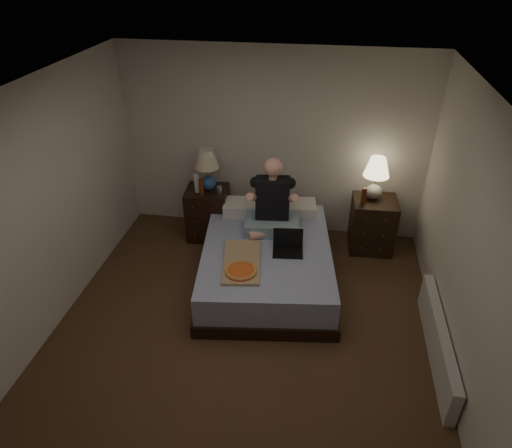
% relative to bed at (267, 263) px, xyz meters
% --- Properties ---
extents(floor, '(4.00, 4.50, 0.00)m').
position_rel_bed_xyz_m(floor, '(-0.11, -1.01, -0.25)').
color(floor, brown).
rests_on(floor, ground).
extents(ceiling, '(4.00, 4.50, 0.00)m').
position_rel_bed_xyz_m(ceiling, '(-0.11, -1.01, 2.25)').
color(ceiling, white).
rests_on(ceiling, ground).
extents(wall_back, '(4.00, 0.00, 2.50)m').
position_rel_bed_xyz_m(wall_back, '(-0.11, 1.24, 1.00)').
color(wall_back, silver).
rests_on(wall_back, ground).
extents(wall_left, '(0.00, 4.50, 2.50)m').
position_rel_bed_xyz_m(wall_left, '(-2.11, -1.01, 1.00)').
color(wall_left, silver).
rests_on(wall_left, ground).
extents(wall_right, '(0.00, 4.50, 2.50)m').
position_rel_bed_xyz_m(wall_right, '(1.89, -1.01, 1.00)').
color(wall_right, silver).
rests_on(wall_right, ground).
extents(bed, '(1.72, 2.14, 0.49)m').
position_rel_bed_xyz_m(bed, '(0.00, 0.00, 0.00)').
color(bed, '#576CAE').
rests_on(bed, floor).
extents(nightstand_left, '(0.59, 0.54, 0.71)m').
position_rel_bed_xyz_m(nightstand_left, '(-0.93, 0.85, 0.11)').
color(nightstand_left, black).
rests_on(nightstand_left, floor).
extents(nightstand_right, '(0.58, 0.53, 0.72)m').
position_rel_bed_xyz_m(nightstand_right, '(1.27, 0.90, 0.11)').
color(nightstand_right, black).
rests_on(nightstand_right, floor).
extents(lamp_left, '(0.35, 0.35, 0.56)m').
position_rel_bed_xyz_m(lamp_left, '(-0.91, 0.87, 0.75)').
color(lamp_left, '#285294').
rests_on(lamp_left, nightstand_left).
extents(lamp_right, '(0.33, 0.33, 0.56)m').
position_rel_bed_xyz_m(lamp_right, '(1.22, 0.96, 0.75)').
color(lamp_right, gray).
rests_on(lamp_right, nightstand_right).
extents(water_bottle, '(0.07, 0.07, 0.25)m').
position_rel_bed_xyz_m(water_bottle, '(-1.03, 0.77, 0.59)').
color(water_bottle, white).
rests_on(water_bottle, nightstand_left).
extents(soda_can, '(0.07, 0.07, 0.10)m').
position_rel_bed_xyz_m(soda_can, '(-0.74, 0.77, 0.52)').
color(soda_can, '#BBBAB5').
rests_on(soda_can, nightstand_left).
extents(beer_bottle_left, '(0.06, 0.06, 0.23)m').
position_rel_bed_xyz_m(beer_bottle_left, '(-0.95, 0.69, 0.58)').
color(beer_bottle_left, '#5E2A0D').
rests_on(beer_bottle_left, nightstand_left).
extents(beer_bottle_right, '(0.06, 0.06, 0.23)m').
position_rel_bed_xyz_m(beer_bottle_right, '(1.10, 0.77, 0.59)').
color(beer_bottle_right, '#54210C').
rests_on(beer_bottle_right, nightstand_right).
extents(person, '(0.71, 0.59, 0.93)m').
position_rel_bed_xyz_m(person, '(0.01, 0.36, 0.71)').
color(person, black).
rests_on(person, bed).
extents(laptop, '(0.37, 0.31, 0.24)m').
position_rel_bed_xyz_m(laptop, '(0.25, -0.10, 0.37)').
color(laptop, black).
rests_on(laptop, bed).
extents(pizza_box, '(0.51, 0.81, 0.08)m').
position_rel_bed_xyz_m(pizza_box, '(-0.20, -0.57, 0.29)').
color(pizza_box, tan).
rests_on(pizza_box, bed).
extents(radiator, '(0.10, 1.60, 0.40)m').
position_rel_bed_xyz_m(radiator, '(1.82, -0.92, -0.05)').
color(radiator, silver).
rests_on(radiator, floor).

